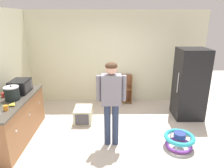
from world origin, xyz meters
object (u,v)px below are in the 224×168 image
Objects in this scene: baby_walker at (179,140)px; blue_cup at (24,84)px; standing_person at (111,97)px; orange_cup at (6,108)px; banana_bunch at (13,104)px; refrigerator at (190,84)px; pet_carrier at (83,115)px; crock_pot at (12,93)px; bookshelf at (117,91)px; red_cup at (3,95)px; microwave at (20,86)px; kitchen_counter at (15,120)px.

blue_cup reaches higher than baby_walker.
standing_person is 1.91m from orange_cup.
baby_walker is 6.36× the size of orange_cup.
banana_bunch is 1.67× the size of orange_cup.
pet_carrier is at bearing -174.42° from refrigerator.
crock_pot reaches higher than banana_bunch.
bookshelf is 8.95× the size of blue_cup.
bookshelf is 5.37× the size of banana_bunch.
standing_person reaches higher than crock_pot.
orange_cup is at bearing -133.58° from pet_carrier.
red_cup is 1.00× the size of blue_cup.
red_cup is (-0.24, -0.30, -0.09)m from microwave.
red_cup and orange_cup have the same top height.
bookshelf is 3.29m from orange_cup.
crock_pot is (-3.34, 0.34, 0.88)m from baby_walker.
microwave reaches higher than banana_bunch.
blue_cup is (-1.40, 0.10, 0.77)m from pet_carrier.
crock_pot reaches higher than red_cup.
pet_carrier is (-0.69, 0.96, -0.86)m from standing_person.
banana_bunch is at bearing -131.68° from bookshelf.
kitchen_counter is at bearing -165.76° from refrigerator.
bookshelf is 2.62m from baby_walker.
blue_cup is at bearing 78.00° from red_cup.
crock_pot is (-1.99, 0.20, -0.00)m from standing_person.
refrigerator reaches higher than crock_pot.
crock_pot is at bearing -87.77° from microwave.
standing_person is at bearing -5.79° from crock_pot.
orange_cup is at bearing -82.80° from microwave.
refrigerator reaches higher than red_cup.
microwave is 0.40m from red_cup.
kitchen_counter is at bearing -137.78° from bookshelf.
bookshelf is at bearing 42.22° from kitchen_counter.
refrigerator is at bearing 31.59° from standing_person.
orange_cup is (-3.23, -0.16, 0.79)m from baby_walker.
kitchen_counter is at bearing 174.20° from baby_walker.
standing_person is 18.01× the size of blue_cup.
refrigerator is 18.74× the size of blue_cup.
standing_person is 1.86m from banana_bunch.
blue_cup is (-0.23, 1.15, 0.02)m from banana_bunch.
standing_person reaches higher than baby_walker.
orange_cup is at bearing -81.30° from blue_cup.
banana_bunch is at bearing -48.72° from red_cup.
red_cup reaches higher than banana_bunch.
bookshelf is 2.78× the size of crock_pot.
baby_walker is (3.36, -0.34, -0.29)m from kitchen_counter.
microwave is (-3.99, -0.57, 0.15)m from refrigerator.
standing_person is 3.10× the size of pet_carrier.
pet_carrier is 1.73m from crock_pot.
kitchen_counter is at bearing 168.92° from crock_pot.
standing_person is (2.01, -0.21, 0.59)m from kitchen_counter.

